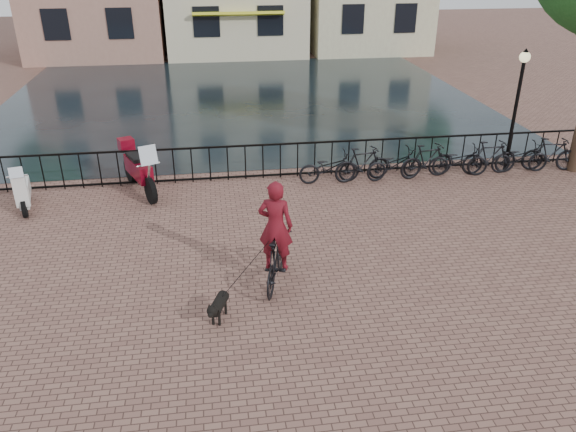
{
  "coord_description": "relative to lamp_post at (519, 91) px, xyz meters",
  "views": [
    {
      "loc": [
        -1.44,
        -6.96,
        6.13
      ],
      "look_at": [
        0.0,
        3.0,
        1.2
      ],
      "focal_mm": 35.0,
      "sensor_mm": 36.0,
      "label": 1
    }
  ],
  "objects": [
    {
      "name": "ground",
      "position": [
        -7.2,
        -7.6,
        -2.38
      ],
      "size": [
        100.0,
        100.0,
        0.0
      ],
      "primitive_type": "plane",
      "color": "brown",
      "rests_on": "ground"
    },
    {
      "name": "canal_water",
      "position": [
        -7.2,
        9.7,
        -2.38
      ],
      "size": [
        20.0,
        20.0,
        0.0
      ],
      "primitive_type": "plane",
      "color": "black",
      "rests_on": "ground"
    },
    {
      "name": "railing",
      "position": [
        -7.2,
        0.4,
        -1.87
      ],
      "size": [
        20.0,
        0.05,
        1.02
      ],
      "color": "black",
      "rests_on": "ground"
    },
    {
      "name": "lamp_post",
      "position": [
        0.0,
        0.0,
        0.0
      ],
      "size": [
        0.3,
        0.3,
        3.45
      ],
      "color": "black",
      "rests_on": "ground"
    },
    {
      "name": "cyclist",
      "position": [
        -7.52,
        -5.14,
        -1.41
      ],
      "size": [
        1.06,
        1.94,
        2.56
      ],
      "rotation": [
        0.0,
        0.0,
        2.84
      ],
      "color": "black",
      "rests_on": "ground"
    },
    {
      "name": "dog",
      "position": [
        -8.67,
        -6.19,
        -2.11
      ],
      "size": [
        0.52,
        0.82,
        0.53
      ],
      "rotation": [
        0.0,
        0.0,
        -0.36
      ],
      "color": "black",
      "rests_on": "ground"
    },
    {
      "name": "motorcycle",
      "position": [
        -10.59,
        -0.11,
        -1.56
      ],
      "size": [
        1.41,
        2.32,
        1.63
      ],
      "rotation": [
        0.0,
        0.0,
        0.41
      ],
      "color": "maroon",
      "rests_on": "ground"
    },
    {
      "name": "scooter",
      "position": [
        -13.41,
        -0.74,
        -1.7
      ],
      "size": [
        0.74,
        1.53,
        1.36
      ],
      "rotation": [
        0.0,
        0.0,
        0.23
      ],
      "color": "silver",
      "rests_on": "ground"
    },
    {
      "name": "parked_bike_0",
      "position": [
        -5.4,
        -0.2,
        -1.93
      ],
      "size": [
        1.73,
        0.64,
        0.9
      ],
      "primitive_type": "imported",
      "rotation": [
        0.0,
        0.0,
        1.59
      ],
      "color": "black",
      "rests_on": "ground"
    },
    {
      "name": "parked_bike_1",
      "position": [
        -4.45,
        -0.2,
        -1.88
      ],
      "size": [
        1.72,
        0.74,
        1.0
      ],
      "primitive_type": "imported",
      "rotation": [
        0.0,
        0.0,
        1.73
      ],
      "color": "black",
      "rests_on": "ground"
    },
    {
      "name": "parked_bike_2",
      "position": [
        -3.5,
        -0.2,
        -1.93
      ],
      "size": [
        1.79,
        0.85,
        0.9
      ],
      "primitive_type": "imported",
      "rotation": [
        0.0,
        0.0,
        1.72
      ],
      "color": "black",
      "rests_on": "ground"
    },
    {
      "name": "parked_bike_3",
      "position": [
        -2.55,
        -0.2,
        -1.88
      ],
      "size": [
        1.72,
        0.75,
        1.0
      ],
      "primitive_type": "imported",
      "rotation": [
        0.0,
        0.0,
        1.74
      ],
      "color": "black",
      "rests_on": "ground"
    },
    {
      "name": "parked_bike_4",
      "position": [
        -1.6,
        -0.2,
        -1.93
      ],
      "size": [
        1.78,
        0.8,
        0.9
      ],
      "primitive_type": "imported",
      "rotation": [
        0.0,
        0.0,
        1.45
      ],
      "color": "black",
      "rests_on": "ground"
    },
    {
      "name": "parked_bike_5",
      "position": [
        -0.65,
        -0.2,
        -1.88
      ],
      "size": [
        1.67,
        0.49,
        1.0
      ],
      "primitive_type": "imported",
      "rotation": [
        0.0,
        0.0,
        1.58
      ],
      "color": "black",
      "rests_on": "ground"
    },
    {
      "name": "parked_bike_6",
      "position": [
        0.3,
        -0.2,
        -1.93
      ],
      "size": [
        1.73,
        0.65,
        0.9
      ],
      "primitive_type": "imported",
      "rotation": [
        0.0,
        0.0,
        1.54
      ],
      "color": "black",
      "rests_on": "ground"
    },
    {
      "name": "parked_bike_7",
      "position": [
        1.25,
        -0.2,
        -1.88
      ],
      "size": [
        1.72,
        0.75,
        1.0
      ],
      "primitive_type": "imported",
      "rotation": [
        0.0,
        0.0,
        1.4
      ],
      "color": "black",
      "rests_on": "ground"
    }
  ]
}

